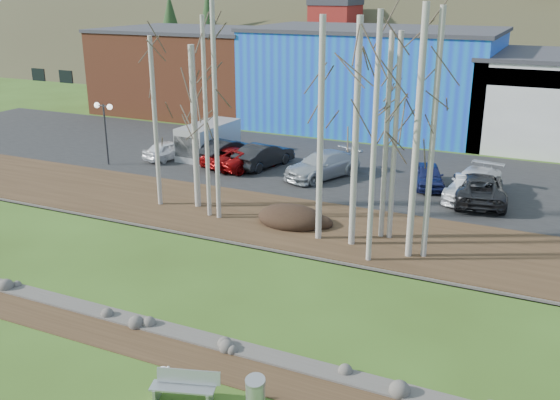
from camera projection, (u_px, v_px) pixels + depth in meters
The scene contains 36 objects.
ground at pixel (170, 398), 18.25m from camera, with size 200.00×200.00×0.00m, color #324B16.
dirt_strip at pixel (208, 361), 20.05m from camera, with size 80.00×1.80×0.03m, color #382616.
near_bank_rocks at pixel (224, 346), 20.91m from camera, with size 80.00×0.80×0.50m, color #47423D, non-canonical shape.
river at pixel (276, 294), 24.43m from camera, with size 80.00×8.00×0.90m, color black, non-canonical shape.
far_bank_rocks at pixel (315, 256), 27.94m from camera, with size 80.00×0.80×0.46m, color #47423D, non-canonical shape.
far_bank at pixel (340, 230), 30.66m from camera, with size 80.00×7.00×0.15m, color #382616.
parking_lot at pixel (396, 175), 39.66m from camera, with size 80.00×14.00×0.14m, color black.
building_brick at pixel (193, 70), 60.06m from camera, with size 16.32×12.24×7.80m.
building_blue at pixel (373, 78), 52.76m from camera, with size 20.40×12.24×8.30m.
bench_intact at pixel (185, 387), 17.99m from camera, with size 1.96×1.09×0.94m.
litter_bin at pixel (256, 396), 17.57m from camera, with size 0.55×0.55×0.96m, color #AEB2B3.
seagull at pixel (164, 369), 19.35m from camera, with size 0.39×0.18×0.28m.
dirt_mound at pixel (291, 217), 31.28m from camera, with size 3.48×2.46×0.68m, color black.
birch_0 at pixel (155, 123), 32.76m from camera, with size 0.24×0.24×8.97m.
birch_1 at pixel (206, 120), 30.91m from camera, with size 0.21×0.21×10.04m.
birch_2 at pixel (195, 128), 32.53m from camera, with size 0.32×0.32×8.56m.
birch_3 at pixel (216, 110), 30.40m from camera, with size 0.23×0.23×11.18m.
birch_4 at pixel (356, 136), 27.26m from camera, with size 0.29×0.29×10.19m.
birch_5 at pixel (386, 139), 28.26m from camera, with size 0.24×0.24×9.52m.
birch_6 at pixel (374, 142), 25.50m from camera, with size 0.23×0.23×10.49m.
birch_7 at pixel (417, 137), 25.87m from camera, with size 0.29×0.29×10.75m.
birch_8 at pixel (433, 138), 25.87m from camera, with size 0.25×0.25×10.62m.
birch_10 at pixel (321, 132), 27.93m from camera, with size 0.29×0.29×10.19m.
birch_11 at pixel (395, 139), 28.09m from camera, with size 0.24×0.24×9.52m.
street_lamp at pixel (104, 117), 40.89m from camera, with size 1.56×0.54×4.12m.
car_0 at pixel (169, 150), 43.03m from camera, with size 1.53×3.81×1.30m, color white.
car_1 at pixel (264, 155), 41.10m from camera, with size 1.67×4.78×1.58m, color black.
car_2 at pixel (248, 158), 40.86m from camera, with size 2.19×4.76×1.32m, color #960A0B.
car_3 at pixel (322, 165), 38.81m from camera, with size 2.21×5.44×1.58m, color #ABB0B3.
car_4 at pixel (428, 175), 37.03m from camera, with size 1.60×3.99×1.36m, color navy.
car_5 at pixel (469, 185), 35.10m from camera, with size 1.50×4.29×1.41m, color silver.
car_6 at pixel (479, 187), 34.46m from camera, with size 2.64×5.73×1.59m, color #28272A.
car_7 at pixel (474, 185), 34.96m from camera, with size 2.21×5.44×1.58m, color white.
car_8 at pixel (235, 157), 41.26m from camera, with size 2.19×4.76×1.32m, color #960A0B.
car_9 at pixel (227, 151), 42.23m from camera, with size 1.67×4.78×1.58m, color black.
van_grey at pixel (207, 140), 43.61m from camera, with size 2.39×5.29×2.28m.
Camera 1 is at (9.45, -12.59, 11.38)m, focal length 40.00 mm.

